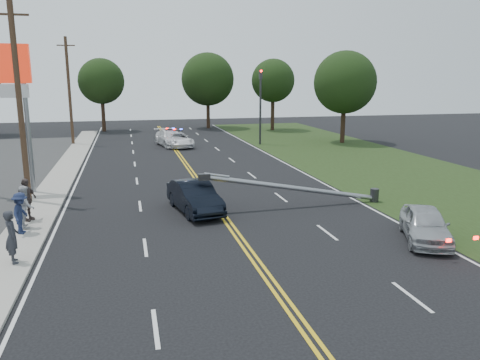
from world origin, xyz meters
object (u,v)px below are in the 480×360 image
object	(u,v)px
bystander_a	(12,237)
fallen_streetlight	(303,189)
bystander_d	(26,200)
utility_pole_far	(69,91)
crashed_sedan	(195,197)
emergency_a	(178,140)
utility_pole_mid	(19,103)
emergency_b	(170,138)
bystander_b	(25,206)
bystander_c	(21,213)
waiting_sedan	(425,224)
traffic_signal	(260,100)

from	to	relation	value
bystander_a	fallen_streetlight	bearing A→B (deg)	-89.86
bystander_a	bystander_d	bearing A→B (deg)	-15.36
utility_pole_far	crashed_sedan	bearing A→B (deg)	-72.60
emergency_a	bystander_d	bearing A→B (deg)	-121.48
utility_pole_mid	crashed_sedan	size ratio (longest dim) A/B	2.24
utility_pole_mid	crashed_sedan	xyz separation A→B (m)	(8.03, -3.61, -4.35)
fallen_streetlight	bystander_d	distance (m)	12.78
crashed_sedan	emergency_b	xyz separation A→B (m)	(1.00, 22.67, 0.01)
emergency_a	bystander_b	world-z (taller)	bystander_b
bystander_b	bystander_d	bearing A→B (deg)	-7.75
bystander_d	bystander_c	bearing A→B (deg)	-142.28
fallen_streetlight	bystander_d	world-z (taller)	bystander_d
crashed_sedan	bystander_b	xyz separation A→B (m)	(-7.28, -1.02, 0.27)
bystander_a	bystander_b	bearing A→B (deg)	-15.97
crashed_sedan	bystander_d	xyz separation A→B (m)	(-7.41, -0.06, 0.33)
emergency_b	bystander_d	xyz separation A→B (m)	(-8.41, -22.73, 0.32)
waiting_sedan	utility_pole_far	bearing A→B (deg)	141.25
traffic_signal	crashed_sedan	distance (m)	23.84
emergency_a	utility_pole_mid	bearing A→B (deg)	-126.97
utility_pole_mid	bystander_b	xyz separation A→B (m)	(0.75, -4.63, -4.07)
fallen_streetlight	utility_pole_far	bearing A→B (deg)	117.24
emergency_a	waiting_sedan	bearing A→B (deg)	-85.81
emergency_b	bystander_b	bearing A→B (deg)	-120.57
crashed_sedan	emergency_b	size ratio (longest dim) A/B	0.87
bystander_c	waiting_sedan	bearing A→B (deg)	-98.22
emergency_a	bystander_c	distance (m)	25.27
emergency_b	bystander_a	xyz separation A→B (m)	(-7.93, -27.76, 0.29)
emergency_b	bystander_d	bearing A→B (deg)	-121.61
bystander_a	bystander_b	xyz separation A→B (m)	(-0.34, 4.08, -0.03)
emergency_a	bystander_a	bearing A→B (deg)	-116.67
fallen_streetlight	emergency_a	world-z (taller)	fallen_streetlight
utility_pole_mid	bystander_d	size ratio (longest dim) A/B	5.28
utility_pole_mid	traffic_signal	bearing A→B (deg)	45.80
utility_pole_far	traffic_signal	bearing A→B (deg)	-12.89
waiting_sedan	bystander_a	world-z (taller)	bystander_a
bystander_c	bystander_b	bearing A→B (deg)	6.53
bystander_d	bystander_b	bearing A→B (deg)	-138.14
utility_pole_mid	utility_pole_far	size ratio (longest dim) A/B	1.00
emergency_a	bystander_d	world-z (taller)	bystander_d
bystander_b	waiting_sedan	bearing A→B (deg)	-124.24
utility_pole_far	crashed_sedan	world-z (taller)	utility_pole_far
utility_pole_far	emergency_a	world-z (taller)	utility_pole_far
fallen_streetlight	bystander_c	size ratio (longest dim) A/B	5.55
traffic_signal	fallen_streetlight	world-z (taller)	traffic_signal
emergency_b	bystander_c	size ratio (longest dim) A/B	3.06
bystander_b	utility_pole_far	bearing A→B (deg)	-14.13
traffic_signal	emergency_b	distance (m)	9.22
bystander_b	bystander_c	xyz separation A→B (m)	(-0.01, -0.84, -0.05)
crashed_sedan	emergency_a	xyz separation A→B (m)	(1.61, 21.78, -0.09)
bystander_a	bystander_d	world-z (taller)	bystander_d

